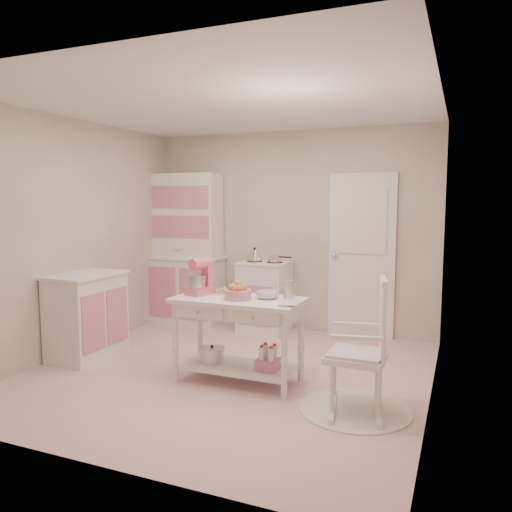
{
  "coord_description": "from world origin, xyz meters",
  "views": [
    {
      "loc": [
        2.11,
        -4.32,
        1.7
      ],
      "look_at": [
        0.17,
        0.33,
        1.14
      ],
      "focal_mm": 35.0,
      "sensor_mm": 36.0,
      "label": 1
    }
  ],
  "objects_px": {
    "base_cabinet": "(87,316)",
    "stand_mixer": "(199,277)",
    "stove": "(265,297)",
    "hutch": "(186,249)",
    "bread_basket": "(238,294)",
    "work_table": "(238,340)",
    "rocking_chair": "(356,344)"
  },
  "relations": [
    {
      "from": "rocking_chair",
      "to": "stove",
      "type": "bearing_deg",
      "value": 117.27
    },
    {
      "from": "stove",
      "to": "work_table",
      "type": "relative_size",
      "value": 0.77
    },
    {
      "from": "base_cabinet",
      "to": "bread_basket",
      "type": "relative_size",
      "value": 3.68
    },
    {
      "from": "stand_mixer",
      "to": "stove",
      "type": "bearing_deg",
      "value": 107.26
    },
    {
      "from": "hutch",
      "to": "bread_basket",
      "type": "distance_m",
      "value": 2.52
    },
    {
      "from": "work_table",
      "to": "bread_basket",
      "type": "bearing_deg",
      "value": -68.2
    },
    {
      "from": "stand_mixer",
      "to": "work_table",
      "type": "bearing_deg",
      "value": 13.8
    },
    {
      "from": "rocking_chair",
      "to": "bread_basket",
      "type": "height_order",
      "value": "rocking_chair"
    },
    {
      "from": "base_cabinet",
      "to": "work_table",
      "type": "distance_m",
      "value": 1.83
    },
    {
      "from": "rocking_chair",
      "to": "work_table",
      "type": "relative_size",
      "value": 0.92
    },
    {
      "from": "stove",
      "to": "stand_mixer",
      "type": "height_order",
      "value": "stand_mixer"
    },
    {
      "from": "base_cabinet",
      "to": "work_table",
      "type": "bearing_deg",
      "value": -1.42
    },
    {
      "from": "base_cabinet",
      "to": "work_table",
      "type": "relative_size",
      "value": 0.77
    },
    {
      "from": "base_cabinet",
      "to": "stand_mixer",
      "type": "xyz_separation_m",
      "value": [
        1.41,
        -0.03,
        0.51
      ]
    },
    {
      "from": "hutch",
      "to": "base_cabinet",
      "type": "bearing_deg",
      "value": -95.99
    },
    {
      "from": "base_cabinet",
      "to": "rocking_chair",
      "type": "xyz_separation_m",
      "value": [
        2.98,
        -0.27,
        0.09
      ]
    },
    {
      "from": "work_table",
      "to": "base_cabinet",
      "type": "bearing_deg",
      "value": 178.58
    },
    {
      "from": "hutch",
      "to": "work_table",
      "type": "distance_m",
      "value": 2.54
    },
    {
      "from": "base_cabinet",
      "to": "rocking_chair",
      "type": "distance_m",
      "value": 2.99
    },
    {
      "from": "base_cabinet",
      "to": "stand_mixer",
      "type": "bearing_deg",
      "value": -1.02
    },
    {
      "from": "stove",
      "to": "rocking_chair",
      "type": "xyz_separation_m",
      "value": [
        1.59,
        -2.01,
        0.09
      ]
    },
    {
      "from": "work_table",
      "to": "stand_mixer",
      "type": "height_order",
      "value": "stand_mixer"
    },
    {
      "from": "base_cabinet",
      "to": "hutch",
      "type": "bearing_deg",
      "value": 84.01
    },
    {
      "from": "rocking_chair",
      "to": "base_cabinet",
      "type": "bearing_deg",
      "value": 163.71
    },
    {
      "from": "hutch",
      "to": "rocking_chair",
      "type": "height_order",
      "value": "hutch"
    },
    {
      "from": "hutch",
      "to": "rocking_chair",
      "type": "xyz_separation_m",
      "value": [
        2.79,
        -2.06,
        -0.49
      ]
    },
    {
      "from": "rocking_chair",
      "to": "hutch",
      "type": "bearing_deg",
      "value": 132.48
    },
    {
      "from": "hutch",
      "to": "base_cabinet",
      "type": "distance_m",
      "value": 1.89
    },
    {
      "from": "stove",
      "to": "hutch",
      "type": "bearing_deg",
      "value": 177.61
    },
    {
      "from": "stove",
      "to": "rocking_chair",
      "type": "height_order",
      "value": "rocking_chair"
    },
    {
      "from": "stove",
      "to": "bread_basket",
      "type": "bearing_deg",
      "value": -75.84
    },
    {
      "from": "work_table",
      "to": "bread_basket",
      "type": "height_order",
      "value": "bread_basket"
    }
  ]
}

